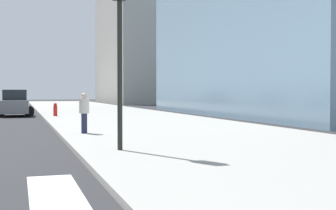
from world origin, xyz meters
The scene contains 7 objects.
sidewalk_kerb_east centered at (12.20, 20.00, 0.07)m, with size 10.00×120.00×0.15m, color #9E9B93.
parking_garage_concrete centered at (28.16, 69.74, 15.73)m, with size 18.00×24.00×31.46m, color #9E9B93.
car_black_fifth centered at (5.22, 57.96, 0.90)m, with size 2.69×4.30×1.92m.
car_gray_sixth centered at (5.42, 31.86, 0.91)m, with size 2.79×4.40×1.94m.
traffic_light_near_corner centered at (8.39, 8.72, 3.76)m, with size 0.36×0.41×5.17m.
pedestrian_waiting_east centered at (8.15, 14.37, 1.02)m, with size 0.39×0.39×1.59m.
fire_hydrant centered at (8.03, 28.06, 0.58)m, with size 0.26×0.26×0.89m.
Camera 1 is at (5.71, -4.02, 1.77)m, focal length 49.71 mm.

